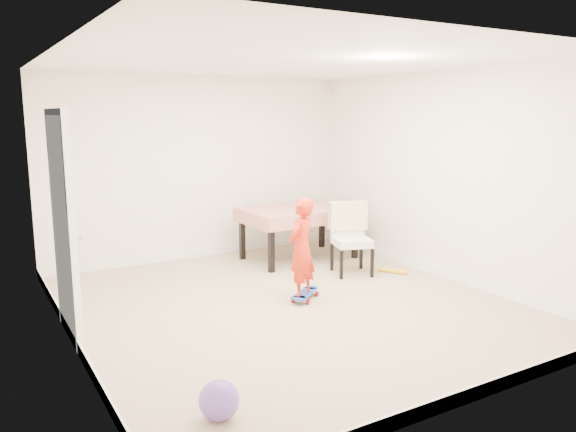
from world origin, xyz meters
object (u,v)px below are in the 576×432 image
skateboard (305,296)px  child (301,252)px  dining_chair (352,239)px  balloon (219,400)px  dining_table (299,233)px

skateboard → child: size_ratio=0.49×
dining_chair → balloon: size_ratio=3.33×
balloon → child: bearing=45.4°
skateboard → child: child is taller
skateboard → balloon: balloon is taller
dining_table → dining_chair: (0.18, -1.03, 0.09)m
skateboard → dining_chair: bearing=-9.7°
dining_table → skateboard: 1.86m
dining_chair → skateboard: bearing=-134.1°
dining_chair → dining_table: bearing=117.8°
dining_table → skateboard: bearing=-121.2°
child → balloon: size_ratio=4.04×
skateboard → balloon: (-1.86, -1.84, 0.10)m
dining_table → child: (-0.96, -1.61, 0.19)m
skateboard → balloon: 2.62m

